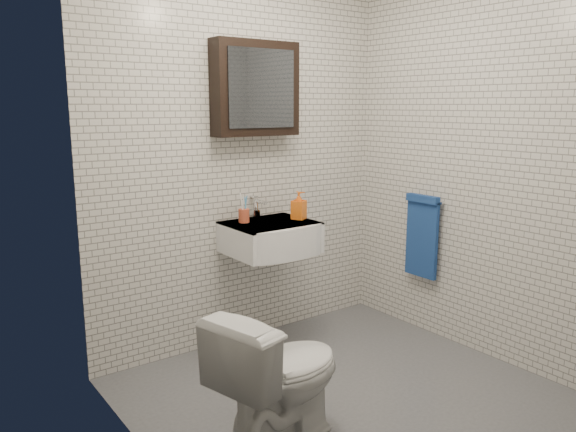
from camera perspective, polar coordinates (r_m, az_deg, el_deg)
The scene contains 9 objects.
ground at distance 3.33m, azimuth 5.43°, elevation -17.41°, with size 2.20×2.00×0.01m, color #505258.
room_shell at distance 2.93m, azimuth 5.96°, elevation 8.59°, with size 2.22×2.02×2.51m.
washbasin at distance 3.63m, azimuth -1.47°, elevation -2.19°, with size 0.55×0.50×0.20m.
faucet at distance 3.76m, azimuth -3.20°, elevation 0.76°, with size 0.06×0.20×0.15m.
mirror_cabinet at distance 3.69m, azimuth -3.30°, elevation 12.78°, with size 0.60×0.15×0.60m.
towel_rail at distance 4.02m, azimuth 13.47°, elevation -1.65°, with size 0.09×0.30×0.58m.
toothbrush_cup at distance 3.64m, azimuth -4.50°, elevation 0.10°, with size 0.09×0.09×0.19m.
soap_bottle at distance 3.73m, azimuth 1.11°, elevation 1.10°, with size 0.08×0.09×0.19m, color orange.
toilet at distance 2.73m, azimuth -0.78°, elevation -15.95°, with size 0.39×0.69×0.70m, color silver.
Camera 1 is at (-1.96, -2.17, 1.60)m, focal length 35.00 mm.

